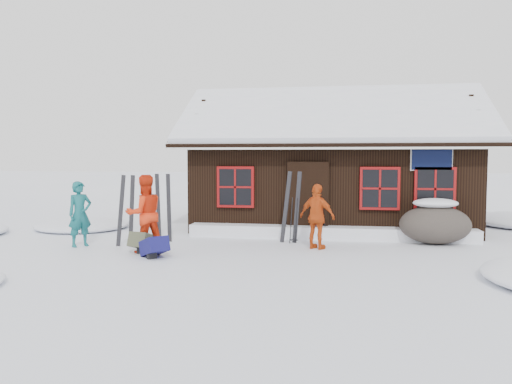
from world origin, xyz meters
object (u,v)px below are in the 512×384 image
at_px(skier_teal, 80,214).
at_px(backpack_blue, 154,250).
at_px(skier_orange_left, 144,214).
at_px(skier_crouched, 317,221).
at_px(skier_orange_right, 317,217).
at_px(ski_poles, 294,221).
at_px(backpack_olive, 144,245).
at_px(boulder, 435,223).
at_px(ski_pair_left, 126,212).

xyz_separation_m(skier_teal, backpack_blue, (2.27, -0.99, -0.63)).
xyz_separation_m(skier_teal, skier_orange_left, (1.84, -0.47, 0.09)).
bearing_deg(backpack_blue, skier_teal, 111.80).
bearing_deg(skier_teal, skier_crouched, -31.14).
bearing_deg(skier_orange_right, ski_poles, -21.98).
relative_size(skier_orange_left, backpack_olive, 2.89).
relative_size(skier_orange_right, boulder, 0.88).
bearing_deg(ski_poles, skier_teal, -165.73).
bearing_deg(skier_crouched, backpack_olive, 175.57).
bearing_deg(ski_pair_left, skier_orange_left, -35.36).
relative_size(skier_orange_right, ski_pair_left, 0.86).
distance_m(skier_teal, skier_crouched, 6.04).
xyz_separation_m(ski_poles, backpack_olive, (-3.26, -1.78, -0.40)).
xyz_separation_m(skier_orange_left, boulder, (6.77, 2.25, -0.37)).
bearing_deg(skier_orange_right, skier_teal, 33.03).
height_order(skier_crouched, ski_poles, ski_poles).
relative_size(boulder, backpack_blue, 2.91).
height_order(skier_crouched, boulder, boulder).
bearing_deg(ski_pair_left, ski_poles, 22.22).
distance_m(skier_crouched, backpack_olive, 4.62).
distance_m(ski_pair_left, ski_poles, 4.15).
bearing_deg(boulder, skier_orange_left, -161.60).
distance_m(skier_crouched, backpack_blue, 4.59).
distance_m(skier_teal, backpack_blue, 2.55).
distance_m(skier_orange_left, boulder, 7.14).
xyz_separation_m(skier_crouched, backpack_olive, (-3.83, -2.57, -0.32)).
distance_m(ski_pair_left, backpack_blue, 1.80).
height_order(boulder, ski_poles, ski_poles).
bearing_deg(ski_poles, skier_crouched, 54.39).
bearing_deg(skier_teal, ski_poles, -37.10).
height_order(skier_orange_right, backpack_blue, skier_orange_right).
bearing_deg(skier_crouched, ski_poles, -163.89).
height_order(backpack_blue, backpack_olive, backpack_olive).
distance_m(skier_orange_left, backpack_olive, 0.72).
relative_size(ski_pair_left, backpack_olive, 2.92).
xyz_separation_m(skier_orange_left, backpack_olive, (-0.01, -0.01, -0.72)).
bearing_deg(backpack_blue, backpack_olive, 85.90).
relative_size(ski_poles, backpack_blue, 2.00).
relative_size(skier_orange_left, skier_orange_right, 1.15).
bearing_deg(skier_orange_right, skier_orange_left, 42.42).
height_order(ski_poles, backpack_olive, ski_poles).
bearing_deg(skier_crouched, backpack_blue, -176.14).
bearing_deg(boulder, skier_orange_right, -157.43).
xyz_separation_m(boulder, backpack_olive, (-6.78, -2.26, -0.35)).
xyz_separation_m(backpack_blue, backpack_olive, (-0.43, 0.51, 0.00)).
relative_size(skier_crouched, ski_pair_left, 0.54).
bearing_deg(boulder, backpack_blue, -156.44).
bearing_deg(skier_orange_left, skier_orange_right, 156.16).
height_order(skier_orange_left, ski_poles, skier_orange_left).
xyz_separation_m(skier_crouched, boulder, (2.95, -0.31, 0.03)).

